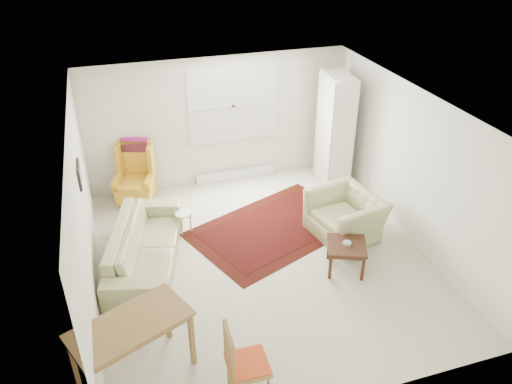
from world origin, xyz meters
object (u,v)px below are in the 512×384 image
object	(u,v)px
wingback_chair	(134,174)
coffee_table	(346,257)
desk	(134,350)
stool	(184,222)
desk_chair	(248,363)
armchair	(346,212)
cabinet	(335,131)
sofa	(144,238)

from	to	relation	value
wingback_chair	coffee_table	size ratio (longest dim) A/B	2.03
coffee_table	desk	world-z (taller)	desk
stool	desk_chair	world-z (taller)	desk_chair
armchair	coffee_table	size ratio (longest dim) A/B	1.98
armchair	cabinet	bearing A→B (deg)	150.60
sofa	coffee_table	size ratio (longest dim) A/B	4.08
desk	desk_chair	xyz separation A→B (m)	(1.18, -0.65, 0.10)
sofa	stool	world-z (taller)	sofa
armchair	stool	xyz separation A→B (m)	(-2.57, 0.85, -0.24)
wingback_chair	stool	bearing A→B (deg)	-43.17
coffee_table	stool	world-z (taller)	coffee_table
cabinet	desk	distance (m)	5.61
sofa	armchair	distance (m)	3.29
wingback_chair	stool	distance (m)	1.48
sofa	cabinet	xyz separation A→B (m)	(3.84, 1.53, 0.63)
cabinet	wingback_chair	bearing A→B (deg)	179.13
stool	desk	xyz separation A→B (m)	(-1.08, -2.79, 0.22)
sofa	cabinet	world-z (taller)	cabinet
wingback_chair	desk	distance (m)	4.08
sofa	armchair	xyz separation A→B (m)	(3.28, -0.19, -0.03)
sofa	wingback_chair	size ratio (longest dim) A/B	2.01
cabinet	desk_chair	world-z (taller)	cabinet
coffee_table	desk	xyz separation A→B (m)	(-3.23, -1.08, 0.19)
wingback_chair	desk_chair	size ratio (longest dim) A/B	1.12
stool	sofa	bearing A→B (deg)	-137.31
armchair	coffee_table	bearing A→B (deg)	-36.86
coffee_table	stool	bearing A→B (deg)	141.56
stool	armchair	bearing A→B (deg)	-18.39
coffee_table	sofa	bearing A→B (deg)	159.85
armchair	coffee_table	distance (m)	0.97
armchair	desk_chair	world-z (taller)	desk_chair
stool	cabinet	xyz separation A→B (m)	(3.12, 0.87, 0.90)
sofa	desk	xyz separation A→B (m)	(-0.36, -2.13, -0.05)
sofa	coffee_table	distance (m)	3.07
sofa	coffee_table	xyz separation A→B (m)	(2.87, -1.05, -0.24)
armchair	desk	bearing A→B (deg)	-73.44
wingback_chair	coffee_table	bearing A→B (deg)	-27.70
wingback_chair	desk	bearing A→B (deg)	-76.93
sofa	coffee_table	bearing A→B (deg)	-95.20
cabinet	stool	bearing A→B (deg)	-159.38
coffee_table	stool	size ratio (longest dim) A/B	1.43
armchair	wingback_chair	xyz separation A→B (m)	(-3.24, 2.12, 0.14)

